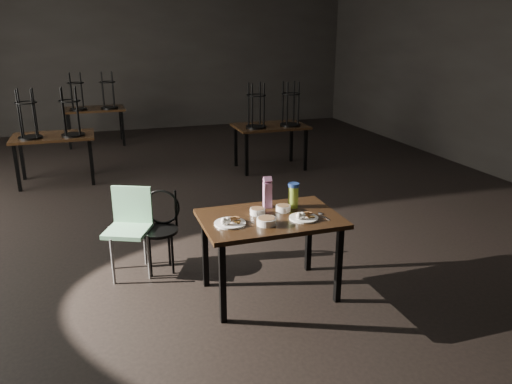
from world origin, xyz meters
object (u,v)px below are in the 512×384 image
object	(u,v)px
water_bottle	(293,195)
school_chair	(130,223)
main_table	(270,225)
bentwood_chair	(160,224)
juice_carton	(267,193)

from	to	relation	value
water_bottle	school_chair	size ratio (longest dim) A/B	0.27
main_table	bentwood_chair	distance (m)	1.21
main_table	juice_carton	world-z (taller)	juice_carton
juice_carton	main_table	bearing A→B (deg)	-103.38
juice_carton	water_bottle	size ratio (longest dim) A/B	1.28
juice_carton	water_bottle	world-z (taller)	juice_carton
juice_carton	bentwood_chair	bearing A→B (deg)	147.30
main_table	school_chair	bearing A→B (deg)	143.55
water_bottle	bentwood_chair	distance (m)	1.37
bentwood_chair	water_bottle	bearing A→B (deg)	-7.31
main_table	juice_carton	xyz separation A→B (m)	(0.06, 0.24, 0.21)
juice_carton	school_chair	xyz separation A→B (m)	(-1.20, 0.61, -0.37)
water_bottle	school_chair	distance (m)	1.62
juice_carton	school_chair	world-z (taller)	juice_carton
bentwood_chair	school_chair	world-z (taller)	school_chair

